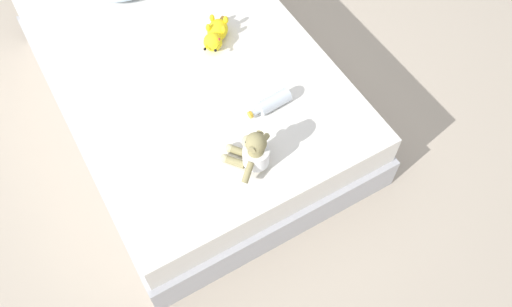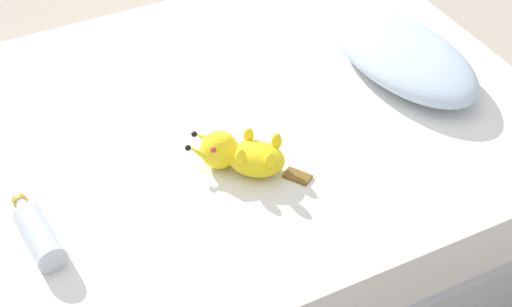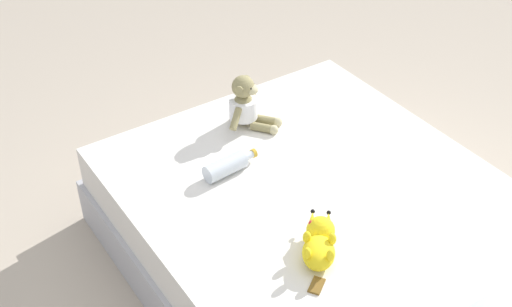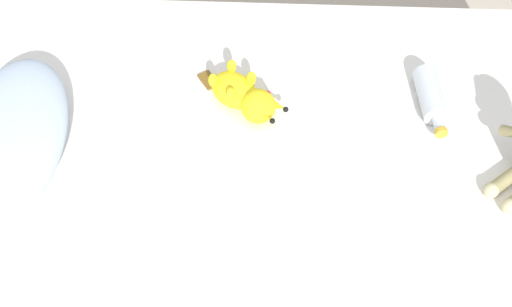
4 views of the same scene
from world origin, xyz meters
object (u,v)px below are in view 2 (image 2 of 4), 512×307
(pillow, at_px, (403,55))
(plush_yellow_creature, at_px, (240,154))
(bed, at_px, (198,181))
(glass_bottle, at_px, (39,235))

(pillow, relative_size, plush_yellow_creature, 2.11)
(bed, distance_m, pillow, 0.72)
(bed, height_order, glass_bottle, glass_bottle)
(glass_bottle, bearing_deg, pillow, 100.15)
(plush_yellow_creature, relative_size, glass_bottle, 1.19)
(plush_yellow_creature, bearing_deg, pillow, 105.69)
(plush_yellow_creature, xyz_separation_m, glass_bottle, (0.03, -0.54, -0.01))
(glass_bottle, bearing_deg, bed, 115.40)
(plush_yellow_creature, distance_m, glass_bottle, 0.54)
(pillow, bearing_deg, bed, -92.38)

